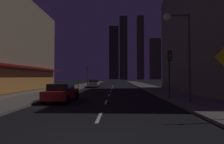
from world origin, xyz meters
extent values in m
cube|color=black|center=(0.00, 32.00, -0.05)|extent=(78.00, 136.00, 0.10)
cube|color=#605E59|center=(7.00, 32.00, 0.07)|extent=(4.00, 76.00, 0.15)
cube|color=#605E59|center=(-7.00, 32.00, 0.07)|extent=(4.00, 76.00, 0.15)
cube|color=silver|center=(0.00, 3.20, 0.01)|extent=(0.16, 2.20, 0.01)
cube|color=silver|center=(0.00, 8.40, 0.01)|extent=(0.16, 2.20, 0.01)
cube|color=silver|center=(0.00, 13.60, 0.01)|extent=(0.16, 2.20, 0.01)
cube|color=silver|center=(0.00, 18.80, 0.01)|extent=(0.16, 2.20, 0.01)
cube|color=silver|center=(0.00, 24.00, 0.01)|extent=(0.16, 2.20, 0.01)
cube|color=silver|center=(0.00, 29.20, 0.01)|extent=(0.16, 2.20, 0.01)
cube|color=silver|center=(0.00, 34.40, 0.01)|extent=(0.16, 2.20, 0.01)
cube|color=#D88C3F|center=(-9.00, 10.50, 1.60)|extent=(0.10, 20.57, 2.20)
cube|color=maroon|center=(-8.60, 10.50, 3.00)|extent=(0.90, 21.17, 0.20)
cube|color=#373529|center=(-2.11, 155.63, 24.88)|extent=(8.85, 6.05, 49.76)
cube|color=#373529|center=(5.90, 128.53, 24.63)|extent=(5.98, 6.30, 49.25)
cube|color=#403C30|center=(19.84, 134.06, 25.65)|extent=(5.07, 6.91, 51.30)
cube|color=#3F3C2F|center=(34.51, 146.57, 17.91)|extent=(8.79, 7.25, 35.82)
cube|color=#B21919|center=(-3.60, 8.64, 0.61)|extent=(1.80, 4.20, 0.65)
cube|color=black|center=(-3.60, 8.44, 1.17)|extent=(1.64, 2.00, 0.55)
cylinder|color=black|center=(-4.48, 10.04, 0.34)|extent=(0.22, 0.68, 0.68)
cylinder|color=black|center=(-2.72, 10.04, 0.34)|extent=(0.22, 0.68, 0.68)
cylinder|color=black|center=(-4.48, 7.24, 0.34)|extent=(0.22, 0.68, 0.68)
cylinder|color=black|center=(-2.72, 7.24, 0.34)|extent=(0.22, 0.68, 0.68)
sphere|color=white|center=(-4.15, 10.69, 0.67)|extent=(0.18, 0.18, 0.18)
sphere|color=white|center=(-3.05, 10.69, 0.67)|extent=(0.18, 0.18, 0.18)
cube|color=silver|center=(-3.60, 28.16, 0.61)|extent=(1.80, 4.20, 0.65)
cube|color=black|center=(-3.60, 27.96, 1.17)|extent=(1.64, 2.00, 0.55)
cylinder|color=black|center=(-4.48, 29.56, 0.34)|extent=(0.22, 0.68, 0.68)
cylinder|color=black|center=(-2.72, 29.56, 0.34)|extent=(0.22, 0.68, 0.68)
cylinder|color=black|center=(-4.48, 26.76, 0.34)|extent=(0.22, 0.68, 0.68)
cylinder|color=black|center=(-2.72, 26.76, 0.34)|extent=(0.22, 0.68, 0.68)
sphere|color=white|center=(-4.15, 30.21, 0.67)|extent=(0.18, 0.18, 0.18)
sphere|color=white|center=(-3.05, 30.21, 0.67)|extent=(0.18, 0.18, 0.18)
cylinder|color=gold|center=(-5.90, 25.13, 0.43)|extent=(0.22, 0.22, 0.55)
sphere|color=gold|center=(-5.90, 25.13, 0.70)|extent=(0.21, 0.21, 0.21)
cylinder|color=gold|center=(-5.90, 25.13, 0.18)|extent=(0.30, 0.30, 0.06)
cylinder|color=gold|center=(-6.06, 25.13, 0.45)|extent=(0.10, 0.10, 0.10)
cylinder|color=gold|center=(-5.74, 25.13, 0.45)|extent=(0.10, 0.10, 0.10)
cylinder|color=#2D2D2D|center=(5.50, 10.07, 2.25)|extent=(0.12, 0.12, 4.20)
cube|color=black|center=(5.50, 9.87, 3.85)|extent=(0.32, 0.24, 0.90)
sphere|color=red|center=(5.50, 9.74, 4.13)|extent=(0.18, 0.18, 0.18)
sphere|color=#F2B20C|center=(5.50, 9.74, 3.85)|extent=(0.18, 0.18, 0.18)
sphere|color=#19D833|center=(5.50, 9.74, 3.57)|extent=(0.18, 0.18, 0.18)
cylinder|color=#2D2D2D|center=(-5.50, 31.46, 2.25)|extent=(0.12, 0.12, 4.20)
cube|color=black|center=(-5.50, 31.26, 3.85)|extent=(0.32, 0.24, 0.90)
sphere|color=red|center=(-5.50, 31.13, 4.13)|extent=(0.18, 0.18, 0.18)
sphere|color=#F2B20C|center=(-5.50, 31.13, 3.85)|extent=(0.18, 0.18, 0.18)
sphere|color=#19D833|center=(-5.50, 31.13, 3.57)|extent=(0.18, 0.18, 0.18)
cylinder|color=#38383D|center=(6.20, 7.47, 3.40)|extent=(0.16, 0.16, 6.50)
cylinder|color=#38383D|center=(5.40, 7.47, 6.55)|extent=(1.60, 0.12, 0.12)
sphere|color=#FCF7CC|center=(4.60, 7.47, 6.45)|extent=(0.56, 0.56, 0.56)
camera|label=1|loc=(0.89, -5.22, 1.98)|focal=27.48mm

